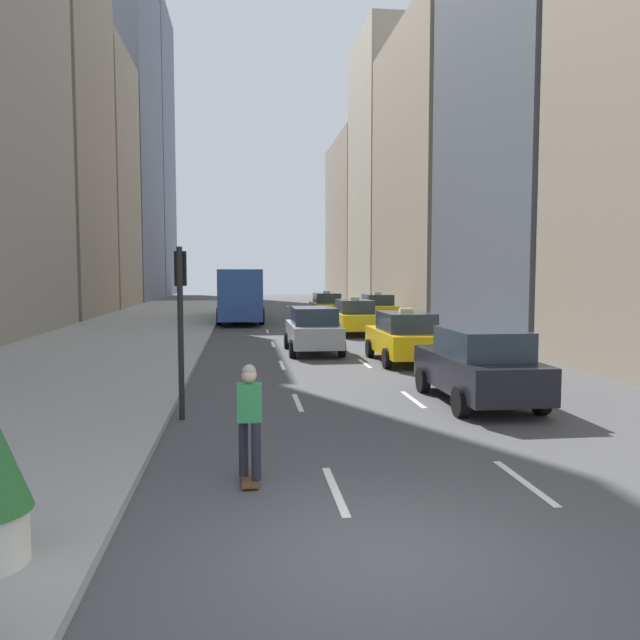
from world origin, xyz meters
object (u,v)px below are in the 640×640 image
at_px(traffic_light_pole, 181,304).
at_px(taxi_lead, 404,337).
at_px(sedan_silver_behind, 478,365).
at_px(skateboarder, 249,417).
at_px(sedan_black_near, 313,330).
at_px(taxi_second, 326,306).
at_px(taxi_third, 354,317).
at_px(taxi_fourth, 377,308).
at_px(city_bus, 240,293).

bearing_deg(traffic_light_pole, taxi_lead, 47.85).
distance_m(taxi_lead, sedan_silver_behind, 6.75).
bearing_deg(traffic_light_pole, skateboarder, -72.01).
relative_size(sedan_black_near, sedan_silver_behind, 0.99).
relative_size(taxi_second, sedan_silver_behind, 0.98).
relative_size(taxi_second, taxi_third, 1.00).
bearing_deg(taxi_second, taxi_lead, -90.00).
bearing_deg(sedan_silver_behind, sedan_black_near, 106.16).
distance_m(taxi_second, sedan_silver_behind, 26.72).
bearing_deg(taxi_lead, sedan_silver_behind, -90.00).
xyz_separation_m(taxi_fourth, traffic_light_pole, (-9.55, -24.70, 1.53)).
distance_m(taxi_lead, traffic_light_pole, 10.17).
bearing_deg(taxi_lead, city_bus, 106.02).
height_order(taxi_third, taxi_fourth, same).
distance_m(taxi_second, skateboarder, 32.08).
height_order(taxi_lead, sedan_silver_behind, taxi_lead).
bearing_deg(taxi_third, taxi_fourth, 69.56).
bearing_deg(taxi_lead, skateboarder, -114.80).
bearing_deg(sedan_black_near, skateboarder, -100.06).
distance_m(taxi_third, skateboarder, 22.05).
distance_m(taxi_third, sedan_black_near, 7.37).
height_order(taxi_third, city_bus, city_bus).
distance_m(taxi_third, traffic_light_pole, 18.52).
bearing_deg(sedan_silver_behind, skateboarder, -137.68).
distance_m(skateboarder, traffic_light_pole, 4.65).
height_order(taxi_lead, traffic_light_pole, traffic_light_pole).
distance_m(taxi_lead, sedan_black_near, 4.04).
bearing_deg(taxi_fourth, taxi_second, 135.72).
distance_m(taxi_third, sedan_silver_behind, 16.48).
distance_m(taxi_lead, skateboarder, 12.84).
relative_size(taxi_third, skateboarder, 2.52).
relative_size(taxi_third, taxi_fourth, 1.00).
xyz_separation_m(sedan_black_near, city_bus, (-2.81, 16.63, 0.90)).
xyz_separation_m(taxi_fourth, sedan_black_near, (-5.60, -14.33, 0.01)).
bearing_deg(skateboarder, taxi_fourth, 74.18).
xyz_separation_m(taxi_third, traffic_light_pole, (-6.75, -17.18, 1.53)).
xyz_separation_m(taxi_second, sedan_black_near, (-2.80, -17.06, 0.01)).
xyz_separation_m(taxi_lead, skateboarder, (-5.39, -11.66, 0.08)).
distance_m(sedan_black_near, skateboarder, 14.80).
bearing_deg(skateboarder, taxi_third, 75.86).
relative_size(taxi_second, sedan_black_near, 0.99).
relative_size(sedan_black_near, traffic_light_pole, 1.23).
distance_m(taxi_lead, taxi_fourth, 17.47).
bearing_deg(taxi_second, sedan_silver_behind, -90.00).
height_order(taxi_second, sedan_black_near, taxi_second).
bearing_deg(taxi_third, sedan_silver_behind, -90.00).
height_order(taxi_fourth, traffic_light_pole, traffic_light_pole).
xyz_separation_m(taxi_second, traffic_light_pole, (-6.75, -27.43, 1.53)).
bearing_deg(taxi_lead, sedan_black_near, 133.87).
bearing_deg(taxi_third, taxi_second, 90.00).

